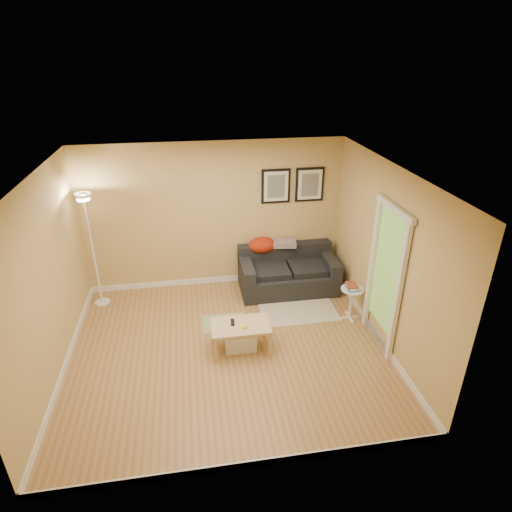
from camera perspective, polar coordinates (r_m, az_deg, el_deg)
name	(u,v)px	position (r m, az deg, el deg)	size (l,w,h in m)	color
floor	(228,349)	(6.41, -3.71, -12.17)	(4.50, 4.50, 0.00)	#A97B48
ceiling	(222,174)	(5.22, -4.54, 10.85)	(4.50, 4.50, 0.00)	white
wall_back	(214,217)	(7.52, -5.59, 5.23)	(4.50, 4.50, 0.00)	tan
wall_front	(247,372)	(4.05, -1.19, -15.12)	(4.50, 4.50, 0.00)	tan
wall_left	(46,284)	(5.97, -26.13, -3.32)	(4.00, 4.00, 0.00)	tan
wall_right	(386,258)	(6.28, 16.81, -0.22)	(4.00, 4.00, 0.00)	tan
baseboard_back	(217,280)	(8.04, -5.20, -3.14)	(4.50, 0.02, 0.10)	white
baseboard_front	(248,464)	(4.97, -1.06, -25.93)	(4.50, 0.02, 0.10)	white
baseboard_left	(66,362)	(6.62, -23.89, -12.80)	(0.02, 4.00, 0.10)	white
baseboard_right	(374,331)	(6.90, 15.39, -9.57)	(0.02, 4.00, 0.10)	white
sofa	(288,271)	(7.65, 4.31, -1.95)	(1.70, 0.90, 0.75)	black
red_throw	(262,245)	(7.66, 0.81, 1.46)	(0.48, 0.36, 0.28)	#B23710
plaid_throw	(284,243)	(7.72, 3.75, 1.70)	(0.42, 0.26, 0.10)	tan
framed_print_left	(276,186)	(7.47, 2.65, 9.25)	(0.50, 0.04, 0.60)	black
framed_print_right	(310,184)	(7.61, 7.14, 9.40)	(0.50, 0.04, 0.60)	black
area_rug	(298,310)	(7.25, 5.58, -7.12)	(1.25, 0.85, 0.01)	beige
green_runner	(224,323)	(6.93, -4.21, -8.81)	(0.70, 0.50, 0.01)	#668C4C
coffee_table	(241,337)	(6.28, -2.06, -10.67)	(0.84, 0.51, 0.42)	tan
remote_control	(233,322)	(6.19, -3.12, -8.78)	(0.05, 0.16, 0.02)	black
tape_roll	(245,327)	(6.09, -1.47, -9.38)	(0.07, 0.07, 0.03)	yellow
storage_bin	(240,339)	(6.34, -2.14, -10.99)	(0.47, 0.34, 0.29)	white
side_table	(351,303)	(7.05, 12.47, -6.17)	(0.36, 0.36, 0.55)	white
book_stack	(352,286)	(6.89, 12.66, -3.95)	(0.18, 0.24, 0.08)	teal
floor_lamp	(94,254)	(7.43, -20.76, 0.22)	(0.26, 0.26, 1.97)	white
doorway	(384,280)	(6.26, 16.64, -3.11)	(0.12, 1.01, 2.13)	white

